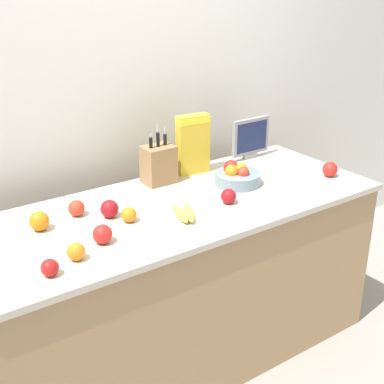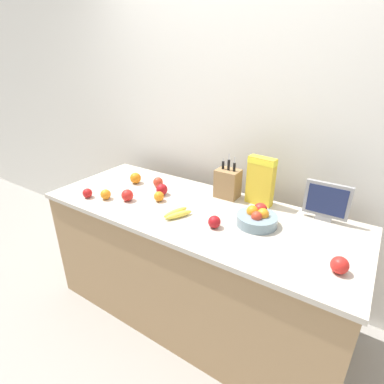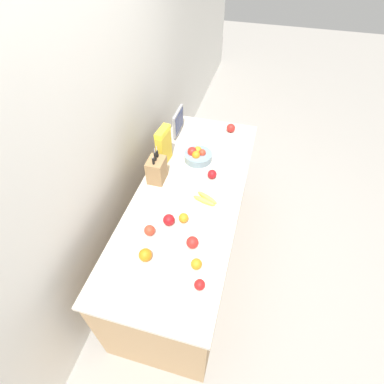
{
  "view_description": "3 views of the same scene",
  "coord_description": "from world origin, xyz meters",
  "px_view_note": "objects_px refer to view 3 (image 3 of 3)",
  "views": [
    {
      "loc": [
        -1.27,
        -1.96,
        1.94
      ],
      "look_at": [
        0.06,
        -0.05,
        0.95
      ],
      "focal_mm": 50.0,
      "sensor_mm": 36.0,
      "label": 1
    },
    {
      "loc": [
        0.94,
        -1.46,
        1.79
      ],
      "look_at": [
        -0.01,
        -0.02,
        1.01
      ],
      "focal_mm": 28.0,
      "sensor_mm": 36.0,
      "label": 2
    },
    {
      "loc": [
        -1.53,
        -0.44,
        2.57
      ],
      "look_at": [
        -0.02,
        -0.03,
        0.93
      ],
      "focal_mm": 28.0,
      "sensor_mm": 36.0,
      "label": 3
    }
  ],
  "objects_px": {
    "small_monitor": "(178,122)",
    "orange_by_cereal": "(196,264)",
    "orange_front_center": "(145,255)",
    "banana_bunch": "(206,199)",
    "apple_by_knife_block": "(192,242)",
    "apple_middle": "(169,220)",
    "fruit_bowl": "(197,155)",
    "knife_block": "(157,170)",
    "cereal_box": "(164,145)",
    "apple_rightmost": "(200,285)",
    "orange_mid_right": "(184,218)",
    "apple_near_bananas": "(150,230)",
    "apple_front": "(212,174)",
    "apple_rear": "(231,128)"
  },
  "relations": [
    {
      "from": "apple_by_knife_block",
      "to": "orange_front_center",
      "type": "distance_m",
      "value": 0.31
    },
    {
      "from": "banana_bunch",
      "to": "apple_middle",
      "type": "height_order",
      "value": "apple_middle"
    },
    {
      "from": "apple_front",
      "to": "apple_middle",
      "type": "relative_size",
      "value": 0.9
    },
    {
      "from": "apple_rightmost",
      "to": "apple_middle",
      "type": "xyz_separation_m",
      "value": [
        0.41,
        0.32,
        0.01
      ]
    },
    {
      "from": "apple_front",
      "to": "apple_rear",
      "type": "bearing_deg",
      "value": -2.84
    },
    {
      "from": "apple_rear",
      "to": "apple_by_knife_block",
      "type": "xyz_separation_m",
      "value": [
        -1.35,
        0.01,
        0.0
      ]
    },
    {
      "from": "apple_front",
      "to": "apple_middle",
      "type": "xyz_separation_m",
      "value": [
        -0.54,
        0.19,
        0.0
      ]
    },
    {
      "from": "apple_front",
      "to": "apple_by_knife_block",
      "type": "height_order",
      "value": "apple_by_knife_block"
    },
    {
      "from": "apple_rightmost",
      "to": "orange_mid_right",
      "type": "height_order",
      "value": "orange_mid_right"
    },
    {
      "from": "apple_middle",
      "to": "banana_bunch",
      "type": "bearing_deg",
      "value": -35.45
    },
    {
      "from": "banana_bunch",
      "to": "apple_middle",
      "type": "bearing_deg",
      "value": 144.55
    },
    {
      "from": "banana_bunch",
      "to": "apple_by_knife_block",
      "type": "height_order",
      "value": "apple_by_knife_block"
    },
    {
      "from": "apple_rear",
      "to": "apple_middle",
      "type": "distance_m",
      "value": 1.23
    },
    {
      "from": "fruit_bowl",
      "to": "orange_front_center",
      "type": "bearing_deg",
      "value": 175.97
    },
    {
      "from": "orange_by_cereal",
      "to": "apple_middle",
      "type": "bearing_deg",
      "value": 44.08
    },
    {
      "from": "knife_block",
      "to": "orange_mid_right",
      "type": "bearing_deg",
      "value": -137.72
    },
    {
      "from": "apple_front",
      "to": "orange_mid_right",
      "type": "xyz_separation_m",
      "value": [
        -0.49,
        0.1,
        -0.0
      ]
    },
    {
      "from": "apple_by_knife_block",
      "to": "apple_middle",
      "type": "xyz_separation_m",
      "value": [
        0.14,
        0.21,
        0.0
      ]
    },
    {
      "from": "banana_bunch",
      "to": "apple_near_bananas",
      "type": "xyz_separation_m",
      "value": [
        -0.4,
        0.3,
        0.02
      ]
    },
    {
      "from": "orange_mid_right",
      "to": "orange_front_center",
      "type": "distance_m",
      "value": 0.39
    },
    {
      "from": "knife_block",
      "to": "orange_mid_right",
      "type": "height_order",
      "value": "knife_block"
    },
    {
      "from": "apple_near_bananas",
      "to": "banana_bunch",
      "type": "bearing_deg",
      "value": -37.0
    },
    {
      "from": "fruit_bowl",
      "to": "apple_front",
      "type": "distance_m",
      "value": 0.26
    },
    {
      "from": "small_monitor",
      "to": "apple_by_knife_block",
      "type": "height_order",
      "value": "small_monitor"
    },
    {
      "from": "apple_front",
      "to": "orange_by_cereal",
      "type": "relative_size",
      "value": 1.04
    },
    {
      "from": "small_monitor",
      "to": "apple_rightmost",
      "type": "relative_size",
      "value": 3.82
    },
    {
      "from": "knife_block",
      "to": "apple_middle",
      "type": "height_order",
      "value": "knife_block"
    },
    {
      "from": "small_monitor",
      "to": "apple_front",
      "type": "bearing_deg",
      "value": -139.32
    },
    {
      "from": "knife_block",
      "to": "apple_rightmost",
      "type": "bearing_deg",
      "value": -145.62
    },
    {
      "from": "apple_middle",
      "to": "apple_rightmost",
      "type": "bearing_deg",
      "value": -141.46
    },
    {
      "from": "fruit_bowl",
      "to": "knife_block",
      "type": "bearing_deg",
      "value": 142.64
    },
    {
      "from": "banana_bunch",
      "to": "apple_middle",
      "type": "distance_m",
      "value": 0.34
    },
    {
      "from": "knife_block",
      "to": "orange_front_center",
      "type": "relative_size",
      "value": 3.69
    },
    {
      "from": "knife_block",
      "to": "cereal_box",
      "type": "xyz_separation_m",
      "value": [
        0.23,
        0.02,
        0.08
      ]
    },
    {
      "from": "apple_rightmost",
      "to": "apple_by_knife_block",
      "type": "bearing_deg",
      "value": 23.42
    },
    {
      "from": "small_monitor",
      "to": "orange_by_cereal",
      "type": "xyz_separation_m",
      "value": [
        -1.33,
        -0.52,
        -0.09
      ]
    },
    {
      "from": "small_monitor",
      "to": "orange_by_cereal",
      "type": "bearing_deg",
      "value": -158.56
    },
    {
      "from": "banana_bunch",
      "to": "apple_near_bananas",
      "type": "bearing_deg",
      "value": 143.0
    },
    {
      "from": "apple_rightmost",
      "to": "apple_middle",
      "type": "distance_m",
      "value": 0.52
    },
    {
      "from": "apple_near_bananas",
      "to": "apple_middle",
      "type": "bearing_deg",
      "value": -40.45
    },
    {
      "from": "banana_bunch",
      "to": "apple_rear",
      "type": "height_order",
      "value": "apple_rear"
    },
    {
      "from": "orange_front_center",
      "to": "apple_front",
      "type": "bearing_deg",
      "value": -16.11
    },
    {
      "from": "apple_front",
      "to": "apple_near_bananas",
      "type": "bearing_deg",
      "value": 156.23
    },
    {
      "from": "apple_middle",
      "to": "orange_front_center",
      "type": "bearing_deg",
      "value": 169.8
    },
    {
      "from": "orange_mid_right",
      "to": "apple_near_bananas",
      "type": "bearing_deg",
      "value": 130.63
    },
    {
      "from": "apple_rightmost",
      "to": "orange_front_center",
      "type": "height_order",
      "value": "orange_front_center"
    },
    {
      "from": "small_monitor",
      "to": "apple_rightmost",
      "type": "distance_m",
      "value": 1.57
    },
    {
      "from": "fruit_bowl",
      "to": "apple_rightmost",
      "type": "distance_m",
      "value": 1.18
    },
    {
      "from": "fruit_bowl",
      "to": "banana_bunch",
      "type": "relative_size",
      "value": 1.2
    },
    {
      "from": "orange_front_center",
      "to": "banana_bunch",
      "type": "bearing_deg",
      "value": -23.4
    }
  ]
}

